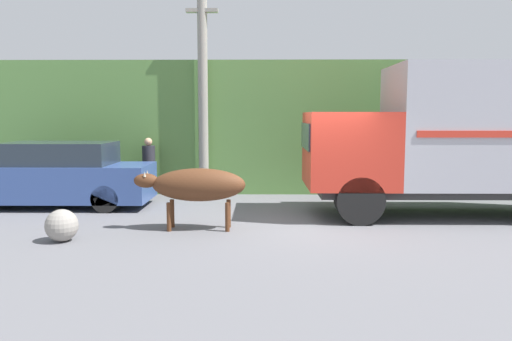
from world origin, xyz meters
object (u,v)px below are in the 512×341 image
object	(u,v)px
parked_suv	(57,176)
pedestrian_on_hill	(149,165)
brown_cow	(196,185)
utility_pole	(203,89)
roadside_rock	(62,225)
cargo_truck	(460,136)

from	to	relation	value
parked_suv	pedestrian_on_hill	size ratio (longest dim) A/B	2.84
brown_cow	utility_pole	world-z (taller)	utility_pole
brown_cow	roadside_rock	xyz separation A→B (m)	(-2.37, -1.01, -0.61)
roadside_rock	cargo_truck	bearing A→B (deg)	16.78
brown_cow	roadside_rock	distance (m)	2.65
cargo_truck	pedestrian_on_hill	size ratio (longest dim) A/B	3.87
parked_suv	roadside_rock	world-z (taller)	parked_suv
brown_cow	parked_suv	size ratio (longest dim) A/B	0.47
cargo_truck	brown_cow	bearing A→B (deg)	-166.51
brown_cow	parked_suv	bearing A→B (deg)	160.20
brown_cow	cargo_truck	bearing A→B (deg)	26.80
cargo_truck	pedestrian_on_hill	distance (m)	8.29
roadside_rock	brown_cow	bearing A→B (deg)	23.20
utility_pole	roadside_rock	xyz separation A→B (m)	(-2.01, -5.34, -2.77)
brown_cow	pedestrian_on_hill	bearing A→B (deg)	127.37
parked_suv	roadside_rock	size ratio (longest dim) A/B	7.96
cargo_truck	parked_suv	bearing A→B (deg)	173.51
pedestrian_on_hill	parked_suv	bearing A→B (deg)	23.84
cargo_truck	utility_pole	world-z (taller)	utility_pole
pedestrian_on_hill	utility_pole	xyz separation A→B (m)	(1.56, 0.14, 2.15)
utility_pole	pedestrian_on_hill	bearing A→B (deg)	-174.94
pedestrian_on_hill	cargo_truck	bearing A→B (deg)	143.35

